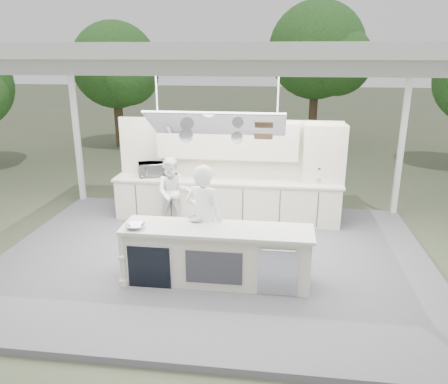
# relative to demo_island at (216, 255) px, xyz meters

# --- Properties ---
(ground) EXTENTS (90.00, 90.00, 0.00)m
(ground) POSITION_rel_demo_island_xyz_m (-0.18, 0.91, -0.60)
(ground) COLOR #474F36
(ground) RESTS_ON ground
(stage_deck) EXTENTS (8.00, 6.00, 0.12)m
(stage_deck) POSITION_rel_demo_island_xyz_m (-0.18, 0.91, -0.54)
(stage_deck) COLOR #5A5A5F
(stage_deck) RESTS_ON ground
(tent) EXTENTS (8.20, 6.20, 3.86)m
(tent) POSITION_rel_demo_island_xyz_m (-0.18, 0.90, 3.11)
(tent) COLOR white
(tent) RESTS_ON ground
(demo_island) EXTENTS (3.10, 0.79, 0.95)m
(demo_island) POSITION_rel_demo_island_xyz_m (0.00, 0.00, 0.00)
(demo_island) COLOR beige
(demo_island) RESTS_ON stage_deck
(back_counter) EXTENTS (5.08, 0.72, 0.95)m
(back_counter) POSITION_rel_demo_island_xyz_m (-0.18, 2.81, 0.00)
(back_counter) COLOR beige
(back_counter) RESTS_ON stage_deck
(back_wall_unit) EXTENTS (5.05, 0.48, 2.25)m
(back_wall_unit) POSITION_rel_demo_island_xyz_m (0.27, 3.03, 0.98)
(back_wall_unit) COLOR beige
(back_wall_unit) RESTS_ON stage_deck
(tree_cluster) EXTENTS (19.55, 9.40, 5.85)m
(tree_cluster) POSITION_rel_demo_island_xyz_m (-0.34, 10.68, 2.69)
(tree_cluster) COLOR #493624
(tree_cluster) RESTS_ON ground
(head_chef) EXTENTS (0.80, 0.65, 1.90)m
(head_chef) POSITION_rel_demo_island_xyz_m (-0.25, 0.37, 0.48)
(head_chef) COLOR white
(head_chef) RESTS_ON stage_deck
(sous_chef) EXTENTS (0.86, 0.73, 1.54)m
(sous_chef) POSITION_rel_demo_island_xyz_m (-1.27, 2.29, 0.29)
(sous_chef) COLOR white
(sous_chef) RESTS_ON stage_deck
(toaster_oven) EXTENTS (0.68, 0.58, 0.32)m
(toaster_oven) POSITION_rel_demo_island_xyz_m (-1.91, 2.88, 0.63)
(toaster_oven) COLOR #ACAFB3
(toaster_oven) RESTS_ON back_counter
(bowl_large) EXTENTS (0.31, 0.31, 0.07)m
(bowl_large) POSITION_rel_demo_island_xyz_m (-1.28, -0.18, 0.51)
(bowl_large) COLOR silver
(bowl_large) RESTS_ON demo_island
(bowl_small) EXTENTS (0.25, 0.25, 0.07)m
(bowl_small) POSITION_rel_demo_island_xyz_m (-0.37, 0.26, 0.51)
(bowl_small) COLOR silver
(bowl_small) RESTS_ON demo_island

